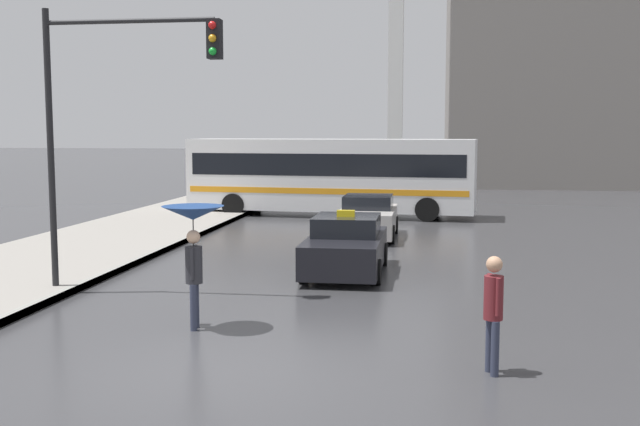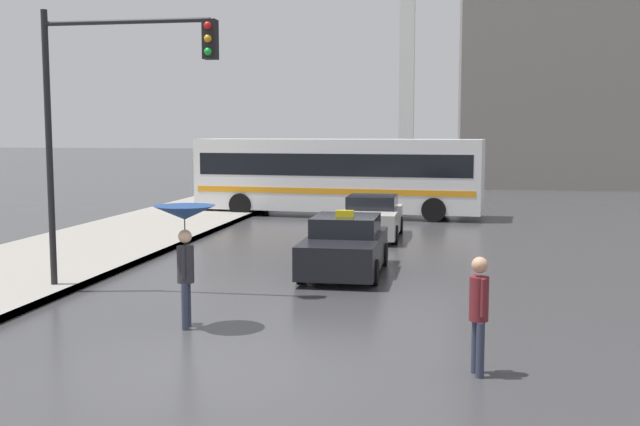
# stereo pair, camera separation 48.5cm
# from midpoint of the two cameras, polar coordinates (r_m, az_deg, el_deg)

# --- Properties ---
(ground_plane) EXTENTS (300.00, 300.00, 0.00)m
(ground_plane) POSITION_cam_midpoint_polar(r_m,az_deg,el_deg) (11.35, -9.69, -11.89)
(ground_plane) COLOR #38383A
(taxi) EXTENTS (1.91, 4.13, 1.59)m
(taxi) POSITION_cam_midpoint_polar(r_m,az_deg,el_deg) (18.62, 1.24, -2.60)
(taxi) COLOR black
(taxi) RESTS_ON ground_plane
(sedan_red) EXTENTS (1.91, 4.04, 1.41)m
(sedan_red) POSITION_cam_midpoint_polar(r_m,az_deg,el_deg) (24.96, 3.11, -0.38)
(sedan_red) COLOR #B7B2AD
(sedan_red) RESTS_ON ground_plane
(city_bus) EXTENTS (12.18, 3.65, 3.23)m
(city_bus) POSITION_cam_midpoint_polar(r_m,az_deg,el_deg) (31.48, 0.36, 3.05)
(city_bus) COLOR silver
(city_bus) RESTS_ON ground_plane
(pedestrian_with_umbrella) EXTENTS (1.10, 1.10, 2.21)m
(pedestrian_with_umbrella) POSITION_cam_midpoint_polar(r_m,az_deg,el_deg) (13.42, -10.66, -1.20)
(pedestrian_with_umbrella) COLOR #2D3347
(pedestrian_with_umbrella) RESTS_ON ground_plane
(pedestrian_man) EXTENTS (0.34, 0.43, 1.74)m
(pedestrian_man) POSITION_cam_midpoint_polar(r_m,az_deg,el_deg) (11.09, 11.84, -6.90)
(pedestrian_man) COLOR #2D3347
(pedestrian_man) RESTS_ON ground_plane
(traffic_light) EXTENTS (3.88, 0.38, 6.10)m
(traffic_light) POSITION_cam_midpoint_polar(r_m,az_deg,el_deg) (16.52, -16.22, 8.47)
(traffic_light) COLOR black
(traffic_light) RESTS_ON ground_plane
(monument_cross) EXTENTS (8.43, 0.90, 19.16)m
(monument_cross) POSITION_cam_midpoint_polar(r_m,az_deg,el_deg) (47.83, 5.53, 14.99)
(monument_cross) COLOR white
(monument_cross) RESTS_ON ground_plane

